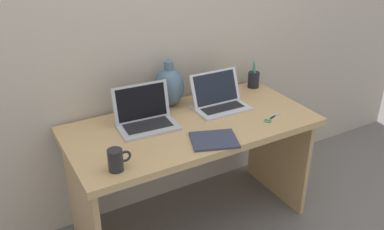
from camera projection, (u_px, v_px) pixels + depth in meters
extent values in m
plane|color=slate|center=(192.00, 222.00, 2.64)|extent=(6.00, 6.00, 0.00)
cube|color=#BCAD99|center=(160.00, 23.00, 2.39)|extent=(4.40, 0.04, 2.40)
cube|color=tan|center=(192.00, 126.00, 2.33)|extent=(1.40, 0.67, 0.04)
cube|color=tan|center=(84.00, 214.00, 2.20)|extent=(0.03, 0.57, 0.68)
cube|color=tan|center=(278.00, 150.00, 2.78)|extent=(0.03, 0.57, 0.68)
cube|color=#B2B2B7|center=(148.00, 127.00, 2.26)|extent=(0.33, 0.24, 0.01)
cube|color=black|center=(148.00, 125.00, 2.26)|extent=(0.26, 0.15, 0.00)
cube|color=#B2B2B7|center=(141.00, 102.00, 2.28)|extent=(0.32, 0.07, 0.21)
cube|color=black|center=(141.00, 102.00, 2.28)|extent=(0.28, 0.06, 0.18)
cube|color=silver|center=(221.00, 108.00, 2.47)|extent=(0.32, 0.22, 0.01)
cube|color=black|center=(221.00, 107.00, 2.47)|extent=(0.26, 0.13, 0.00)
cube|color=silver|center=(215.00, 88.00, 2.48)|extent=(0.32, 0.09, 0.20)
cube|color=black|center=(215.00, 88.00, 2.48)|extent=(0.28, 0.08, 0.17)
ellipsoid|color=slate|center=(169.00, 87.00, 2.48)|extent=(0.18, 0.18, 0.24)
cylinder|color=slate|center=(169.00, 66.00, 2.42)|extent=(0.06, 0.06, 0.06)
cube|color=#33384C|center=(214.00, 140.00, 2.14)|extent=(0.29, 0.26, 0.01)
cylinder|color=black|center=(115.00, 160.00, 1.88)|extent=(0.07, 0.07, 0.11)
torus|color=black|center=(125.00, 156.00, 1.90)|extent=(0.06, 0.01, 0.06)
cylinder|color=black|center=(254.00, 80.00, 2.76)|extent=(0.08, 0.08, 0.11)
cylinder|color=#4CA566|center=(256.00, 73.00, 2.72)|extent=(0.04, 0.01, 0.15)
cylinder|color=#338CBF|center=(253.00, 72.00, 2.75)|extent=(0.02, 0.01, 0.14)
cylinder|color=#4CA566|center=(255.00, 74.00, 2.72)|extent=(0.02, 0.01, 0.14)
cube|color=#B7B7BC|center=(274.00, 116.00, 2.39)|extent=(0.09, 0.06, 0.00)
cube|color=#B7B7BC|center=(275.00, 116.00, 2.39)|extent=(0.10, 0.04, 0.00)
torus|color=#4CA566|center=(269.00, 121.00, 2.33)|extent=(0.04, 0.04, 0.01)
torus|color=#4CA566|center=(267.00, 120.00, 2.34)|extent=(0.04, 0.04, 0.01)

